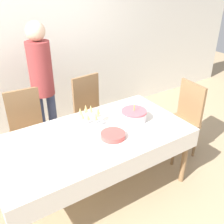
% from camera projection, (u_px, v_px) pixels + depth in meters
% --- Properties ---
extents(ground_plane, '(12.00, 12.00, 0.00)m').
position_uv_depth(ground_plane, '(95.00, 188.00, 2.97)').
color(ground_plane, tan).
extents(wall_back, '(8.00, 0.05, 2.70)m').
position_uv_depth(wall_back, '(32.00, 40.00, 3.52)').
color(wall_back, silver).
rests_on(wall_back, ground_plane).
extents(dining_table, '(1.97, 1.02, 0.72)m').
position_uv_depth(dining_table, '(93.00, 143.00, 2.67)').
color(dining_table, silver).
rests_on(dining_table, ground_plane).
extents(dining_chair_far_left, '(0.45, 0.45, 0.97)m').
position_uv_depth(dining_chair_far_left, '(28.00, 127.00, 3.12)').
color(dining_chair_far_left, olive).
rests_on(dining_chair_far_left, ground_plane).
extents(dining_chair_far_right, '(0.46, 0.46, 0.97)m').
position_uv_depth(dining_chair_far_right, '(91.00, 108.00, 3.53)').
color(dining_chair_far_right, olive).
rests_on(dining_chair_far_right, ground_plane).
extents(dining_chair_right_end, '(0.45, 0.45, 0.97)m').
position_uv_depth(dining_chair_right_end, '(183.00, 116.00, 3.33)').
color(dining_chair_right_end, olive).
rests_on(dining_chair_right_end, ground_plane).
extents(birthday_cake, '(0.28, 0.28, 0.19)m').
position_uv_depth(birthday_cake, '(134.00, 115.00, 2.86)').
color(birthday_cake, white).
rests_on(birthday_cake, dining_table).
extents(champagne_tray, '(0.35, 0.35, 0.18)m').
position_uv_depth(champagne_tray, '(90.00, 116.00, 2.78)').
color(champagne_tray, silver).
rests_on(champagne_tray, dining_table).
extents(plate_stack_main, '(0.24, 0.24, 0.05)m').
position_uv_depth(plate_stack_main, '(113.00, 135.00, 2.57)').
color(plate_stack_main, '#CC4C47').
rests_on(plate_stack_main, dining_table).
extents(cake_knife, '(0.27, 0.16, 0.00)m').
position_uv_depth(cake_knife, '(145.00, 129.00, 2.72)').
color(cake_knife, silver).
rests_on(cake_knife, dining_table).
extents(fork_pile, '(0.18, 0.08, 0.02)m').
position_uv_depth(fork_pile, '(81.00, 151.00, 2.38)').
color(fork_pile, silver).
rests_on(fork_pile, dining_table).
extents(napkin_pile, '(0.15, 0.15, 0.01)m').
position_uv_depth(napkin_pile, '(73.00, 146.00, 2.45)').
color(napkin_pile, '#8CC6E0').
rests_on(napkin_pile, dining_table).
extents(person_standing, '(0.28, 0.28, 1.70)m').
position_uv_depth(person_standing, '(42.00, 78.00, 3.16)').
color(person_standing, '#3F4C72').
rests_on(person_standing, ground_plane).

